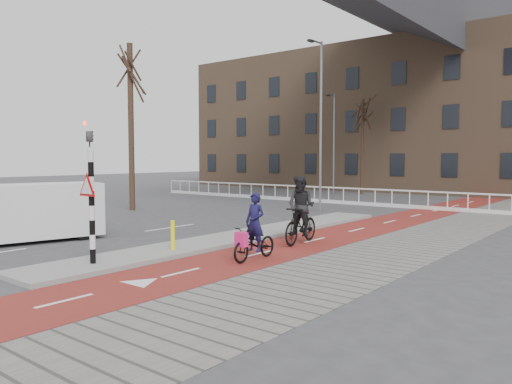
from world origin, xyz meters
The scene contains 15 objects.
ground centered at (0.00, 0.00, 0.00)m, with size 120.00×120.00×0.00m, color #38383A.
bike_lane centered at (1.50, 10.00, 0.01)m, with size 2.50×60.00×0.01m, color maroon.
sidewalk centered at (4.30, 10.00, 0.01)m, with size 3.00×60.00×0.01m, color slate.
curb_island centered at (-0.70, 4.00, 0.06)m, with size 1.80×16.00×0.12m, color gray.
traffic_signal centered at (-0.60, -2.02, 1.99)m, with size 0.80×0.80×3.68m.
bollard centered at (-0.42, 0.47, 0.54)m, with size 0.12×0.12×0.84m, color #FAF20D.
cyclist_near centered at (1.97, 1.23, 0.61)m, with size 0.63×1.72×1.80m.
cyclist_far centered at (1.54, 4.11, 0.90)m, with size 1.00×2.09×2.16m.
van centered at (-5.67, -1.01, 0.99)m, with size 2.78×4.67×1.88m.
railing centered at (-5.00, 17.00, 0.31)m, with size 28.00×0.10×0.99m.
townhouse_row centered at (-3.00, 32.00, 7.81)m, with size 46.00×10.00×15.90m.
tree_left centered at (-11.03, 7.19, 4.29)m, with size 0.29×0.29×8.58m, color black.
tree_mid centered at (-6.95, 25.21, 3.54)m, with size 0.23×0.23×7.07m, color black.
streetlight_near centered at (-2.83, 12.46, 4.22)m, with size 0.12×0.12×8.43m, color slate.
streetlight_left centered at (-8.40, 23.52, 3.67)m, with size 0.12×0.12×7.35m, color slate.
Camera 1 is at (10.22, -9.04, 2.76)m, focal length 35.00 mm.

